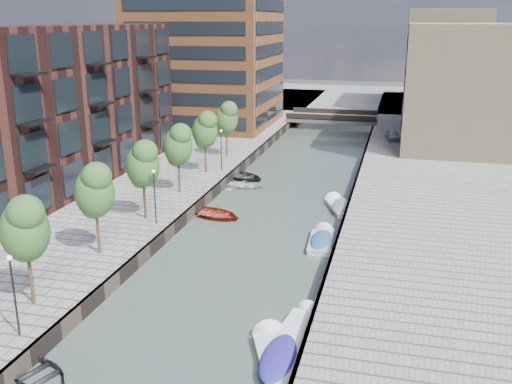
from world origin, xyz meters
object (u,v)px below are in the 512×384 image
at_px(tree_3, 143,163).
at_px(tree_4, 178,144).
at_px(motorboat_0, 276,356).
at_px(car, 393,135).
at_px(sloop_3, 244,187).
at_px(tree_2, 94,189).
at_px(motorboat_2, 299,328).
at_px(tree_5, 205,129).
at_px(tree_6, 226,117).
at_px(bridge, 333,118).
at_px(sloop_4, 242,179).
at_px(motorboat_3, 321,240).
at_px(sloop_0, 36,377).
at_px(sloop_2, 215,217).
at_px(motorboat_4, 339,206).

bearing_deg(tree_3, tree_4, 90.00).
relative_size(motorboat_0, car, 1.51).
distance_m(tree_3, sloop_3, 14.62).
distance_m(tree_2, motorboat_2, 15.52).
distance_m(tree_5, tree_6, 7.00).
relative_size(bridge, tree_3, 2.18).
relative_size(sloop_4, motorboat_3, 1.07).
height_order(sloop_0, motorboat_3, motorboat_3).
distance_m(tree_2, tree_5, 21.00).
height_order(sloop_2, motorboat_0, motorboat_0).
bearing_deg(sloop_0, sloop_4, 19.66).
distance_m(sloop_0, sloop_2, 22.73).
height_order(bridge, motorboat_3, bridge).
xyz_separation_m(tree_3, motorboat_2, (13.89, -11.55, -5.22)).
distance_m(tree_6, sloop_4, 7.97).
bearing_deg(sloop_0, sloop_2, 17.18).
bearing_deg(bridge, tree_3, -100.25).
bearing_deg(sloop_3, sloop_4, 22.30).
xyz_separation_m(sloop_0, sloop_2, (1.00, 22.70, 0.00)).
height_order(tree_5, sloop_0, tree_5).
distance_m(bridge, tree_3, 47.92).
xyz_separation_m(bridge, tree_4, (-8.50, -40.00, 3.92)).
bearing_deg(tree_5, tree_4, -90.00).
distance_m(tree_6, sloop_3, 10.51).
height_order(motorboat_2, car, car).
bearing_deg(sloop_2, tree_6, 32.65).
height_order(tree_6, motorboat_4, tree_6).
bearing_deg(sloop_0, motorboat_3, -8.33).
xyz_separation_m(bridge, motorboat_4, (5.23, -38.18, -1.20)).
bearing_deg(sloop_4, motorboat_3, -122.61).
height_order(sloop_4, motorboat_4, motorboat_4).
bearing_deg(bridge, tree_4, -102.00).
xyz_separation_m(tree_5, car, (17.50, 20.72, -3.71)).
height_order(motorboat_0, motorboat_4, motorboat_0).
distance_m(motorboat_2, car, 46.43).
xyz_separation_m(tree_5, motorboat_0, (13.35, -28.57, -5.10)).
height_order(sloop_3, motorboat_3, motorboat_3).
relative_size(tree_2, motorboat_4, 1.19).
bearing_deg(motorboat_3, sloop_4, 123.92).
relative_size(tree_3, tree_5, 1.00).
bearing_deg(motorboat_0, sloop_2, 116.26).
bearing_deg(sloop_2, sloop_3, 18.29).
xyz_separation_m(tree_2, motorboat_0, (13.35, -7.57, -5.10)).
distance_m(motorboat_0, motorboat_3, 15.30).
height_order(bridge, motorboat_2, bridge).
xyz_separation_m(bridge, sloop_3, (-4.30, -34.04, -1.39)).
bearing_deg(sloop_4, sloop_0, -156.56).
height_order(tree_4, tree_6, same).
distance_m(tree_4, sloop_3, 9.02).
height_order(bridge, motorboat_0, bridge).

